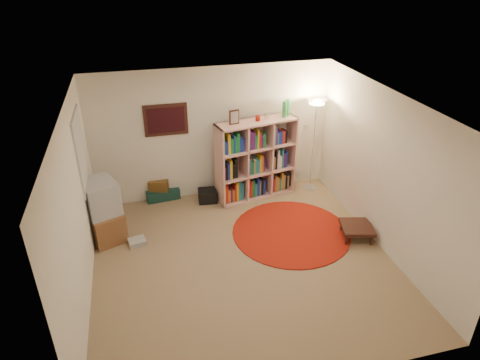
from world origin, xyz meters
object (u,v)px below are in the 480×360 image
(tv_stand, at_px, (103,211))
(suitcase, at_px, (162,192))
(bookshelf, at_px, (255,161))
(floor_lamp, at_px, (316,116))
(floor_fan, at_px, (285,180))
(side_table, at_px, (357,228))

(tv_stand, distance_m, suitcase, 1.56)
(bookshelf, height_order, floor_lamp, same)
(floor_fan, xyz_separation_m, side_table, (0.60, -1.87, -0.02))
(floor_lamp, distance_m, tv_stand, 4.16)
(floor_lamp, xyz_separation_m, suitcase, (-2.93, 0.37, -1.43))
(bookshelf, distance_m, side_table, 2.27)
(tv_stand, bearing_deg, bookshelf, -6.59)
(floor_lamp, height_order, tv_stand, floor_lamp)
(suitcase, bearing_deg, floor_fan, -13.19)
(tv_stand, bearing_deg, floor_lamp, -11.13)
(floor_lamp, height_order, suitcase, floor_lamp)
(bookshelf, bearing_deg, suitcase, 157.30)
(floor_fan, bearing_deg, tv_stand, -166.45)
(floor_lamp, distance_m, side_table, 2.24)
(floor_fan, xyz_separation_m, tv_stand, (-3.45, -0.81, 0.29))
(floor_fan, relative_size, side_table, 0.69)
(floor_fan, relative_size, suitcase, 0.64)
(bookshelf, height_order, side_table, bookshelf)
(floor_lamp, relative_size, suitcase, 2.76)
(floor_lamp, bearing_deg, floor_fan, 171.43)
(floor_lamp, bearing_deg, side_table, -87.10)
(tv_stand, bearing_deg, suitcase, 25.53)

